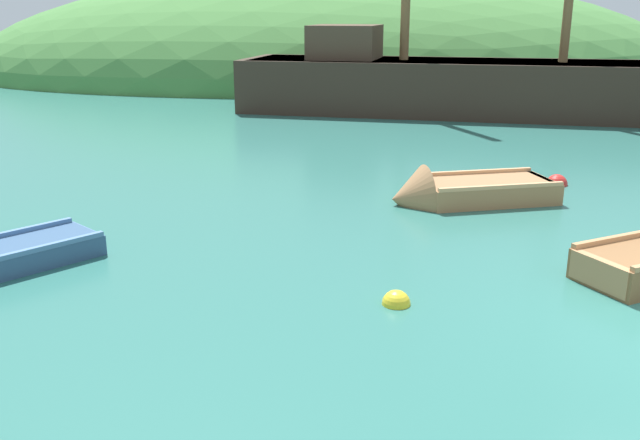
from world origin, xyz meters
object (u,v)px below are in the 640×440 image
(sailing_ship, at_px, (467,94))
(rowboat_portside, at_px, (460,195))
(buoy_red, at_px, (557,185))
(buoy_yellow, at_px, (396,304))

(sailing_ship, distance_m, rowboat_portside, 11.28)
(rowboat_portside, height_order, buoy_red, rowboat_portside)
(buoy_yellow, bearing_deg, buoy_red, 57.75)
(sailing_ship, height_order, rowboat_portside, sailing_ship)
(rowboat_portside, bearing_deg, buoy_red, -161.59)
(buoy_yellow, height_order, buoy_red, buoy_red)
(buoy_yellow, bearing_deg, sailing_ship, 76.65)
(rowboat_portside, relative_size, buoy_red, 7.51)
(sailing_ship, bearing_deg, buoy_red, -77.80)
(rowboat_portside, bearing_deg, sailing_ship, -114.03)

